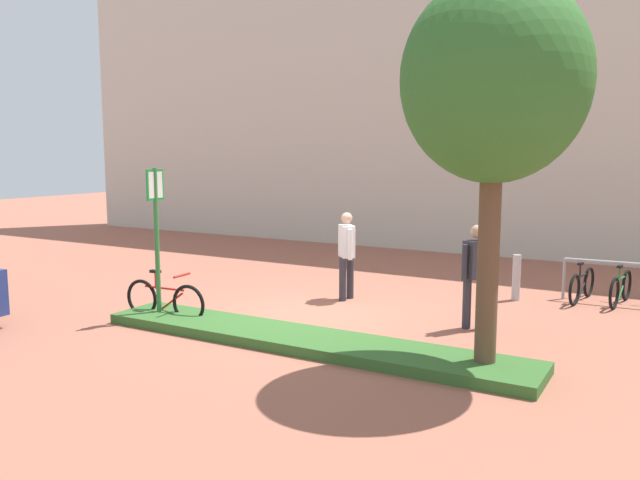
{
  "coord_description": "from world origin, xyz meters",
  "views": [
    {
      "loc": [
        5.71,
        -9.75,
        2.91
      ],
      "look_at": [
        -0.48,
        1.1,
        1.19
      ],
      "focal_mm": 36.61,
      "sensor_mm": 36.0,
      "label": 1
    }
  ],
  "objects_px": {
    "parking_sign_post": "(156,223)",
    "person_suited_dark": "(476,270)",
    "tree_sidewalk": "(495,82)",
    "person_casual_tan": "(347,250)",
    "bike_at_sign": "(165,300)",
    "bike_rack_cluster": "(621,287)",
    "bollard_steel": "(516,278)"
  },
  "relations": [
    {
      "from": "parking_sign_post",
      "to": "person_suited_dark",
      "type": "height_order",
      "value": "parking_sign_post"
    },
    {
      "from": "tree_sidewalk",
      "to": "person_suited_dark",
      "type": "relative_size",
      "value": 2.95
    },
    {
      "from": "person_suited_dark",
      "to": "person_casual_tan",
      "type": "bearing_deg",
      "value": 163.11
    },
    {
      "from": "person_casual_tan",
      "to": "tree_sidewalk",
      "type": "bearing_deg",
      "value": -39.22
    },
    {
      "from": "bike_at_sign",
      "to": "parking_sign_post",
      "type": "bearing_deg",
      "value": -103.66
    },
    {
      "from": "person_suited_dark",
      "to": "bike_at_sign",
      "type": "bearing_deg",
      "value": -156.93
    },
    {
      "from": "tree_sidewalk",
      "to": "bike_at_sign",
      "type": "relative_size",
      "value": 3.02
    },
    {
      "from": "tree_sidewalk",
      "to": "bike_at_sign",
      "type": "xyz_separation_m",
      "value": [
        -5.57,
        -0.02,
        -3.4
      ]
    },
    {
      "from": "parking_sign_post",
      "to": "bike_rack_cluster",
      "type": "bearing_deg",
      "value": 37.51
    },
    {
      "from": "person_suited_dark",
      "to": "person_casual_tan",
      "type": "xyz_separation_m",
      "value": [
        -2.81,
        0.85,
        0.0
      ]
    },
    {
      "from": "person_casual_tan",
      "to": "person_suited_dark",
      "type": "bearing_deg",
      "value": -16.89
    },
    {
      "from": "tree_sidewalk",
      "to": "bollard_steel",
      "type": "height_order",
      "value": "tree_sidewalk"
    },
    {
      "from": "person_casual_tan",
      "to": "bike_at_sign",
      "type": "bearing_deg",
      "value": -124.89
    },
    {
      "from": "bike_at_sign",
      "to": "bollard_steel",
      "type": "height_order",
      "value": "bollard_steel"
    },
    {
      "from": "bike_at_sign",
      "to": "bike_rack_cluster",
      "type": "distance_m",
      "value": 8.45
    },
    {
      "from": "parking_sign_post",
      "to": "person_casual_tan",
      "type": "distance_m",
      "value": 3.73
    },
    {
      "from": "tree_sidewalk",
      "to": "parking_sign_post",
      "type": "relative_size",
      "value": 1.94
    },
    {
      "from": "tree_sidewalk",
      "to": "bollard_steel",
      "type": "xyz_separation_m",
      "value": [
        -0.64,
        4.48,
        -3.3
      ]
    },
    {
      "from": "bike_at_sign",
      "to": "bike_rack_cluster",
      "type": "height_order",
      "value": "bike_at_sign"
    },
    {
      "from": "bike_at_sign",
      "to": "person_casual_tan",
      "type": "distance_m",
      "value": 3.6
    },
    {
      "from": "bike_rack_cluster",
      "to": "person_casual_tan",
      "type": "xyz_separation_m",
      "value": [
        -4.72,
        -2.18,
        0.63
      ]
    },
    {
      "from": "parking_sign_post",
      "to": "bike_rack_cluster",
      "type": "xyz_separation_m",
      "value": [
        6.78,
        5.2,
        -1.35
      ]
    },
    {
      "from": "tree_sidewalk",
      "to": "person_casual_tan",
      "type": "bearing_deg",
      "value": 140.78
    },
    {
      "from": "bike_at_sign",
      "to": "tree_sidewalk",
      "type": "bearing_deg",
      "value": 0.19
    },
    {
      "from": "bollard_steel",
      "to": "bike_rack_cluster",
      "type": "bearing_deg",
      "value": 17.99
    },
    {
      "from": "tree_sidewalk",
      "to": "bike_rack_cluster",
      "type": "height_order",
      "value": "tree_sidewalk"
    },
    {
      "from": "bike_at_sign",
      "to": "person_suited_dark",
      "type": "relative_size",
      "value": 0.98
    },
    {
      "from": "bike_rack_cluster",
      "to": "tree_sidewalk",
      "type": "bearing_deg",
      "value": -103.05
    },
    {
      "from": "bike_rack_cluster",
      "to": "bike_at_sign",
      "type": "bearing_deg",
      "value": -142.99
    },
    {
      "from": "bike_rack_cluster",
      "to": "person_suited_dark",
      "type": "bearing_deg",
      "value": -122.29
    },
    {
      "from": "parking_sign_post",
      "to": "person_suited_dark",
      "type": "distance_m",
      "value": 5.37
    },
    {
      "from": "bollard_steel",
      "to": "parking_sign_post",
      "type": "bearing_deg",
      "value": -137.1
    }
  ]
}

